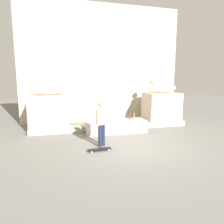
{
  "coord_description": "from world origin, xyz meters",
  "views": [
    {
      "loc": [
        -2.49,
        -6.56,
        2.43
      ],
      "look_at": [
        -0.42,
        1.3,
        1.1
      ],
      "focal_mm": 32.48,
      "sensor_mm": 36.0,
      "label": 1
    }
  ],
  "objects": [
    {
      "name": "facade_wall",
      "position": [
        0.0,
        5.12,
        3.25
      ],
      "size": [
        9.07,
        0.6,
        6.5
      ],
      "primitive_type": "cube",
      "color": "#BEB299",
      "rests_on": "ground_plane"
    },
    {
      "name": "pedestal_right",
      "position": [
        2.95,
        3.41,
        0.84
      ],
      "size": [
        1.8,
        1.33,
        1.68
      ],
      "primitive_type": "cube",
      "color": "beige",
      "rests_on": "ground_plane"
    },
    {
      "name": "skater",
      "position": [
        -1.04,
        0.42,
        0.92
      ],
      "size": [
        0.41,
        0.41,
        1.67
      ],
      "rotation": [
        0.0,
        0.0,
        3.93
      ],
      "color": "#1E233F",
      "rests_on": "ground_plane"
    },
    {
      "name": "ground_plane",
      "position": [
        0.0,
        0.0,
        0.0
      ],
      "size": [
        40.0,
        40.0,
        0.0
      ],
      "primitive_type": "plane",
      "color": "slate"
    },
    {
      "name": "statue_reclining_right",
      "position": [
        2.92,
        3.41,
        1.96
      ],
      "size": [
        1.63,
        0.64,
        0.78
      ],
      "rotation": [
        0.0,
        0.0,
        3.09
      ],
      "color": "beige",
      "rests_on": "pedestal_right"
    },
    {
      "name": "bottle_orange",
      "position": [
        0.93,
        2.29,
        0.68
      ],
      "size": [
        0.07,
        0.07,
        0.3
      ],
      "color": "orange",
      "rests_on": "ledge_block"
    },
    {
      "name": "statue_reclining_left",
      "position": [
        -2.92,
        3.41,
        1.96
      ],
      "size": [
        1.62,
        0.63,
        0.78
      ],
      "rotation": [
        0.0,
        0.0,
        0.04
      ],
      "color": "beige",
      "rests_on": "pedestal_left"
    },
    {
      "name": "skateboard",
      "position": [
        -1.21,
        -0.07,
        0.06
      ],
      "size": [
        0.81,
        0.26,
        0.08
      ],
      "rotation": [
        0.0,
        0.0,
        3.21
      ],
      "color": "black",
      "rests_on": "ground_plane"
    },
    {
      "name": "pedestal_left",
      "position": [
        -2.95,
        3.41,
        0.84
      ],
      "size": [
        1.8,
        1.33,
        1.68
      ],
      "primitive_type": "cube",
      "color": "beige",
      "rests_on": "ground_plane"
    },
    {
      "name": "stair_step",
      "position": [
        0.0,
        2.72,
        0.12
      ],
      "size": [
        7.71,
        0.5,
        0.25
      ],
      "primitive_type": "cube",
      "color": "#A9A08F",
      "rests_on": "ground_plane"
    },
    {
      "name": "bottle_red",
      "position": [
        0.68,
        2.21,
        0.67
      ],
      "size": [
        0.06,
        0.06,
        0.28
      ],
      "color": "red",
      "rests_on": "ledge_block"
    },
    {
      "name": "ledge_block",
      "position": [
        0.0,
        2.18,
        0.28
      ],
      "size": [
        2.74,
        0.88,
        0.56
      ],
      "primitive_type": "cube",
      "color": "beige",
      "rests_on": "ground_plane"
    }
  ]
}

